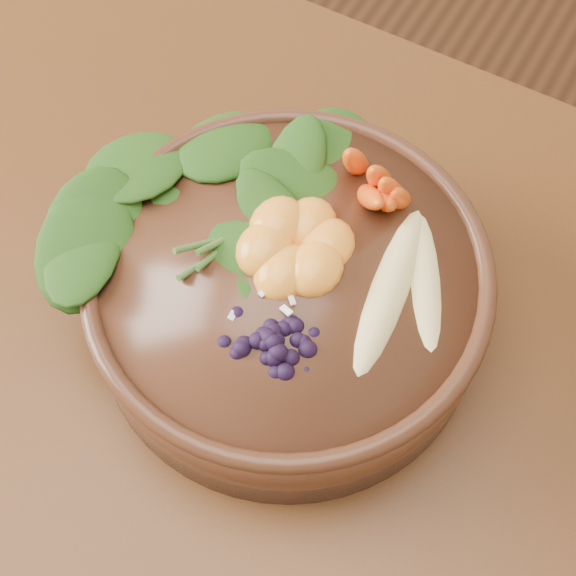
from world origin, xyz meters
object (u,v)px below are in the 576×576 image
stoneware_bowl (288,295)px  mandarin_cluster (296,235)px  kale_heap (243,172)px  blueberry_pile (274,333)px  carrot_cluster (383,157)px  banana_halves (410,274)px

stoneware_bowl → mandarin_cluster: mandarin_cluster is taller
kale_heap → blueberry_pile: kale_heap is taller
kale_heap → mandarin_cluster: bearing=-23.4°
stoneware_bowl → blueberry_pile: bearing=-68.8°
blueberry_pile → mandarin_cluster: bearing=109.1°
stoneware_bowl → blueberry_pile: blueberry_pile is taller
kale_heap → blueberry_pile: bearing=-49.9°
carrot_cluster → banana_halves: (0.05, -0.05, -0.02)m
carrot_cluster → banana_halves: size_ratio=0.48×
kale_heap → banana_halves: 0.13m
kale_heap → carrot_cluster: bearing=28.9°
stoneware_bowl → carrot_cluster: (0.02, 0.08, 0.07)m
banana_halves → stoneware_bowl: bearing=-177.3°
kale_heap → banana_halves: kale_heap is taller
kale_heap → carrot_cluster: size_ratio=2.38×
kale_heap → blueberry_pile: (0.07, -0.09, -0.00)m
carrot_cluster → mandarin_cluster: (-0.03, -0.07, -0.02)m
kale_heap → blueberry_pile: 0.12m
stoneware_bowl → blueberry_pile: size_ratio=2.16×
stoneware_bowl → carrot_cluster: 0.11m
stoneware_bowl → carrot_cluster: carrot_cluster is taller
banana_halves → kale_heap: bearing=156.5°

